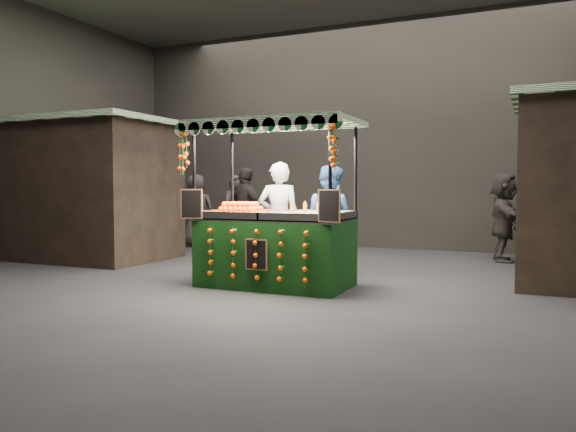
% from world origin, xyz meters
% --- Properties ---
extents(ground, '(12.00, 12.00, 0.00)m').
position_xyz_m(ground, '(0.00, 0.00, 0.00)').
color(ground, black).
rests_on(ground, ground).
extents(market_hall, '(12.10, 10.10, 5.05)m').
position_xyz_m(market_hall, '(0.00, 0.00, 3.38)').
color(market_hall, black).
rests_on(market_hall, ground).
extents(neighbour_stall_left, '(3.00, 2.20, 2.60)m').
position_xyz_m(neighbour_stall_left, '(-4.40, 1.00, 1.31)').
color(neighbour_stall_left, black).
rests_on(neighbour_stall_left, ground).
extents(juice_stall, '(2.31, 1.36, 2.24)m').
position_xyz_m(juice_stall, '(0.00, -0.26, 0.70)').
color(juice_stall, black).
rests_on(juice_stall, ground).
extents(vendor_grey, '(0.74, 0.61, 1.73)m').
position_xyz_m(vendor_grey, '(-0.35, 0.64, 0.86)').
color(vendor_grey, gray).
rests_on(vendor_grey, ground).
extents(vendor_blue, '(0.96, 0.84, 1.68)m').
position_xyz_m(vendor_blue, '(0.38, 0.88, 0.84)').
color(vendor_blue, navy).
rests_on(vendor_blue, ground).
extents(shopper_0, '(0.70, 0.62, 1.60)m').
position_xyz_m(shopper_0, '(-2.42, 3.00, 0.80)').
color(shopper_0, '#2E2725').
rests_on(shopper_0, ground).
extents(shopper_2, '(1.10, 0.82, 1.74)m').
position_xyz_m(shopper_2, '(-2.04, 2.73, 0.87)').
color(shopper_2, black).
rests_on(shopper_2, ground).
extents(shopper_3, '(1.27, 1.07, 1.71)m').
position_xyz_m(shopper_3, '(3.34, 4.56, 0.86)').
color(shopper_3, black).
rests_on(shopper_3, ground).
extents(shopper_4, '(0.96, 0.84, 1.64)m').
position_xyz_m(shopper_4, '(-3.78, 3.57, 0.82)').
color(shopper_4, '#2C2624').
rests_on(shopper_4, ground).
extents(shopper_5, '(0.71, 1.56, 1.62)m').
position_xyz_m(shopper_5, '(2.71, 3.72, 0.81)').
color(shopper_5, '#2D2724').
rests_on(shopper_5, ground).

